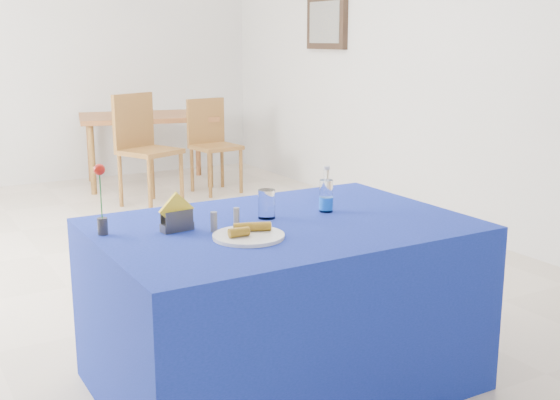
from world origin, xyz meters
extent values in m
plane|color=beige|center=(0.00, 0.00, 0.00)|extent=(7.00, 7.00, 0.00)
plane|color=silver|center=(0.00, 3.50, 1.40)|extent=(5.00, 0.00, 5.00)
plane|color=silver|center=(2.50, 0.00, 1.40)|extent=(0.00, 7.00, 7.00)
cube|color=black|center=(2.47, 1.60, 1.70)|extent=(0.06, 0.64, 0.52)
cube|color=#998C66|center=(2.44, 1.60, 1.70)|extent=(0.02, 0.52, 0.40)
cylinder|color=white|center=(-0.24, -1.91, 0.77)|extent=(0.29, 0.29, 0.01)
cylinder|color=white|center=(-0.03, -1.66, 0.82)|extent=(0.08, 0.08, 0.13)
cylinder|color=slate|center=(-0.33, -1.75, 0.80)|extent=(0.03, 0.03, 0.08)
cylinder|color=slate|center=(-0.21, -1.73, 0.80)|extent=(0.03, 0.03, 0.08)
cube|color=navy|center=(-0.01, -1.77, 0.38)|extent=(1.60, 1.10, 0.76)
cylinder|color=white|center=(0.27, -1.70, 0.83)|extent=(0.06, 0.06, 0.15)
cylinder|color=blue|center=(0.27, -1.70, 0.80)|extent=(0.07, 0.07, 0.06)
cylinder|color=white|center=(0.27, -1.70, 0.94)|extent=(0.03, 0.03, 0.05)
cylinder|color=silver|center=(0.27, -1.70, 0.97)|extent=(0.03, 0.03, 0.01)
cube|color=#3B3B40|center=(-0.45, -1.66, 0.78)|extent=(0.14, 0.07, 0.03)
cube|color=#393A3F|center=(-0.45, -1.68, 0.81)|extent=(0.13, 0.02, 0.09)
cube|color=#3A3A3F|center=(-0.46, -1.63, 0.81)|extent=(0.13, 0.02, 0.09)
cube|color=yellow|center=(-0.45, -1.66, 0.85)|extent=(0.15, 0.02, 0.15)
cylinder|color=#29292F|center=(-0.74, -1.56, 0.80)|extent=(0.04, 0.04, 0.07)
cylinder|color=#1A6928|center=(-0.74, -1.56, 0.91)|extent=(0.01, 0.01, 0.22)
sphere|color=#B1140B|center=(-0.74, -1.56, 1.03)|extent=(0.05, 0.05, 0.05)
cube|color=#94592B|center=(1.02, 2.83, 0.73)|extent=(1.56, 1.19, 0.05)
cylinder|color=olive|center=(0.35, 2.63, 0.35)|extent=(0.06, 0.06, 0.71)
cylinder|color=brown|center=(1.52, 2.36, 0.35)|extent=(0.06, 0.06, 0.71)
cylinder|color=brown|center=(0.51, 3.31, 0.35)|extent=(0.06, 0.06, 0.71)
cylinder|color=#96582B|center=(1.68, 3.04, 0.35)|extent=(0.06, 0.06, 0.71)
cylinder|color=brown|center=(0.58, 1.60, 0.25)|extent=(0.04, 0.04, 0.50)
cylinder|color=brown|center=(0.95, 1.76, 0.25)|extent=(0.04, 0.04, 0.50)
cylinder|color=brown|center=(0.42, 1.97, 0.25)|extent=(0.04, 0.04, 0.50)
cylinder|color=brown|center=(0.79, 2.13, 0.25)|extent=(0.04, 0.04, 0.50)
cube|color=brown|center=(0.69, 1.86, 0.52)|extent=(0.61, 0.61, 0.04)
cube|color=brown|center=(0.61, 2.06, 0.79)|extent=(0.45, 0.22, 0.51)
cylinder|color=brown|center=(1.31, 1.90, 0.23)|extent=(0.04, 0.04, 0.45)
cylinder|color=brown|center=(1.67, 1.93, 0.23)|extent=(0.04, 0.04, 0.45)
cylinder|color=brown|center=(1.27, 2.26, 0.23)|extent=(0.04, 0.04, 0.45)
cylinder|color=brown|center=(1.63, 2.30, 0.23)|extent=(0.04, 0.04, 0.45)
cube|color=brown|center=(1.47, 2.10, 0.47)|extent=(0.47, 0.47, 0.04)
cube|color=brown|center=(1.45, 2.29, 0.72)|extent=(0.43, 0.09, 0.46)
cylinder|color=gold|center=(-0.29, -1.92, 0.79)|extent=(0.09, 0.04, 0.04)
cylinder|color=beige|center=(-0.25, -1.92, 0.79)|extent=(0.01, 0.03, 0.03)
cylinder|color=gold|center=(-0.18, -1.88, 0.79)|extent=(0.09, 0.07, 0.04)
cylinder|color=beige|center=(-0.14, -1.90, 0.79)|extent=(0.02, 0.03, 0.03)
cylinder|color=gold|center=(-0.24, -1.86, 0.79)|extent=(0.09, 0.06, 0.04)
cylinder|color=beige|center=(-0.20, -1.87, 0.79)|extent=(0.01, 0.03, 0.03)
camera|label=1|loc=(-1.50, -4.33, 1.55)|focal=45.00mm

